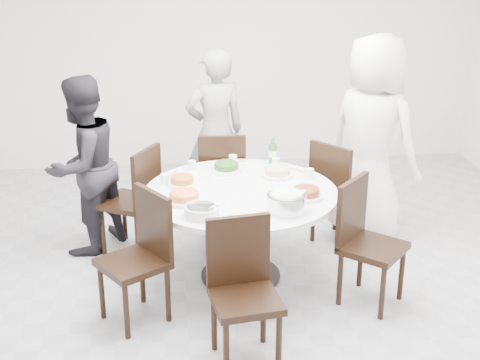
{
  "coord_description": "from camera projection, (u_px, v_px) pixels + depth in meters",
  "views": [
    {
      "loc": [
        -0.57,
        -4.56,
        2.67
      ],
      "look_at": [
        -0.05,
        0.24,
        0.82
      ],
      "focal_mm": 50.0,
      "sensor_mm": 36.0,
      "label": 1
    }
  ],
  "objects": [
    {
      "name": "soup_bowl",
      "position": [
        202.0,
        211.0,
        4.69
      ],
      "size": [
        0.25,
        0.25,
        0.08
      ],
      "primitive_type": "cylinder",
      "color": "white",
      "rests_on": "dining_table"
    },
    {
      "name": "chair_s",
      "position": [
        246.0,
        297.0,
        4.21
      ],
      "size": [
        0.48,
        0.48,
        0.95
      ],
      "primitive_type": "cube",
      "rotation": [
        0.0,
        0.0,
        6.43
      ],
      "color": "black",
      "rests_on": "floor"
    },
    {
      "name": "diner_middle",
      "position": [
        215.0,
        132.0,
        6.42
      ],
      "size": [
        0.66,
        0.51,
        1.61
      ],
      "primitive_type": "imported",
      "rotation": [
        0.0,
        0.0,
        3.38
      ],
      "color": "black",
      "rests_on": "floor"
    },
    {
      "name": "chopsticks",
      "position": [
        236.0,
        161.0,
        5.77
      ],
      "size": [
        0.24,
        0.04,
        0.01
      ],
      "primitive_type": null,
      "color": "tan",
      "rests_on": "dining_table"
    },
    {
      "name": "dish_greens",
      "position": [
        226.0,
        168.0,
        5.54
      ],
      "size": [
        0.26,
        0.26,
        0.07
      ],
      "primitive_type": "cylinder",
      "color": "white",
      "rests_on": "dining_table"
    },
    {
      "name": "diner_left",
      "position": [
        83.0,
        166.0,
        5.63
      ],
      "size": [
        0.92,
        0.95,
        1.54
      ],
      "primitive_type": "imported",
      "rotation": [
        0.0,
        0.0,
        4.06
      ],
      "color": "black",
      "rests_on": "floor"
    },
    {
      "name": "chair_se",
      "position": [
        373.0,
        245.0,
        4.89
      ],
      "size": [
        0.59,
        0.59,
        0.95
      ],
      "primitive_type": "cube",
      "rotation": [
        0.0,
        0.0,
        7.12
      ],
      "color": "black",
      "rests_on": "floor"
    },
    {
      "name": "chair_sw",
      "position": [
        133.0,
        260.0,
        4.67
      ],
      "size": [
        0.58,
        0.58,
        0.95
      ],
      "primitive_type": "cube",
      "rotation": [
        0.0,
        0.0,
        5.3
      ],
      "color": "black",
      "rests_on": "floor"
    },
    {
      "name": "tea_cups",
      "position": [
        229.0,
        161.0,
        5.67
      ],
      "size": [
        0.07,
        0.07,
        0.08
      ],
      "primitive_type": "cylinder",
      "color": "white",
      "rests_on": "dining_table"
    },
    {
      "name": "chair_nw",
      "position": [
        129.0,
        200.0,
        5.7
      ],
      "size": [
        0.57,
        0.57,
        0.95
      ],
      "primitive_type": "cube",
      "rotation": [
        0.0,
        0.0,
        4.2
      ],
      "color": "black",
      "rests_on": "floor"
    },
    {
      "name": "dish_pale",
      "position": [
        277.0,
        172.0,
        5.44
      ],
      "size": [
        0.27,
        0.27,
        0.07
      ],
      "primitive_type": "cylinder",
      "color": "white",
      "rests_on": "dining_table"
    },
    {
      "name": "rice_bowl",
      "position": [
        286.0,
        203.0,
        4.76
      ],
      "size": [
        0.29,
        0.29,
        0.12
      ],
      "primitive_type": "cylinder",
      "color": "silver",
      "rests_on": "dining_table"
    },
    {
      "name": "floor",
      "position": [
        249.0,
        288.0,
        5.25
      ],
      "size": [
        6.0,
        6.0,
        0.01
      ],
      "primitive_type": "cube",
      "color": "#A8A7AC",
      "rests_on": "ground"
    },
    {
      "name": "chair_n",
      "position": [
        221.0,
        179.0,
        6.15
      ],
      "size": [
        0.42,
        0.42,
        0.95
      ],
      "primitive_type": "cube",
      "rotation": [
        0.0,
        0.0,
        3.13
      ],
      "color": "black",
      "rests_on": "floor"
    },
    {
      "name": "dish_tofu",
      "position": [
        184.0,
        197.0,
        4.94
      ],
      "size": [
        0.29,
        0.29,
        0.07
      ],
      "primitive_type": "cylinder",
      "color": "white",
      "rests_on": "dining_table"
    },
    {
      "name": "beverage_bottle",
      "position": [
        273.0,
        152.0,
        5.65
      ],
      "size": [
        0.07,
        0.07,
        0.25
      ],
      "primitive_type": "cylinder",
      "color": "#2A6729",
      "rests_on": "dining_table"
    },
    {
      "name": "wall_back",
      "position": [
        218.0,
        45.0,
        7.53
      ],
      "size": [
        6.0,
        0.01,
        2.8
      ],
      "primitive_type": "cube",
      "color": "white",
      "rests_on": "ground"
    },
    {
      "name": "dish_redbrown",
      "position": [
        306.0,
        194.0,
        5.01
      ],
      "size": [
        0.26,
        0.26,
        0.06
      ],
      "primitive_type": "cylinder",
      "color": "white",
      "rests_on": "dining_table"
    },
    {
      "name": "diner_right",
      "position": [
        372.0,
        139.0,
        5.83
      ],
      "size": [
        1.02,
        1.06,
        1.83
      ],
      "primitive_type": "imported",
      "rotation": [
        0.0,
        0.0,
        2.27
      ],
      "color": "white",
      "rests_on": "floor"
    },
    {
      "name": "chair_ne",
      "position": [
        341.0,
        192.0,
        5.87
      ],
      "size": [
        0.59,
        0.59,
        0.95
      ],
      "primitive_type": "cube",
      "rotation": [
        0.0,
        0.0,
        2.27
      ],
      "color": "black",
      "rests_on": "floor"
    },
    {
      "name": "dish_orange",
      "position": [
        182.0,
        181.0,
        5.25
      ],
      "size": [
        0.23,
        0.23,
        0.06
      ],
      "primitive_type": "cylinder",
      "color": "white",
      "rests_on": "dining_table"
    },
    {
      "name": "dining_table",
      "position": [
        241.0,
        235.0,
        5.28
      ],
      "size": [
        1.5,
        1.5,
        0.75
      ],
      "primitive_type": "cylinder",
      "color": "white",
      "rests_on": "floor"
    }
  ]
}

